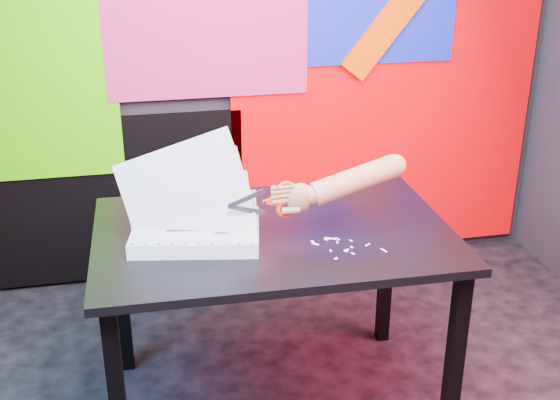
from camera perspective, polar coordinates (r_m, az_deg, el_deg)
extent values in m
cube|color=#26252B|center=(3.41, -1.77, 15.30)|extent=(3.00, 0.01, 2.70)
cube|color=#E40006|center=(3.66, 8.56, 7.57)|extent=(1.60, 0.02, 1.60)
cube|color=#C82363|center=(3.33, -6.00, 15.00)|extent=(0.95, 0.02, 0.80)
cube|color=#42DB00|center=(3.39, -19.59, 9.66)|extent=(0.75, 0.02, 1.00)
cube|color=black|center=(3.57, -13.44, -0.01)|extent=(1.30, 0.02, 0.85)
cube|color=black|center=(2.92, -12.78, -7.32)|extent=(0.05, 0.05, 0.72)
cube|color=black|center=(2.51, 13.97, -12.79)|extent=(0.05, 0.05, 0.72)
cube|color=black|center=(3.07, 8.61, -5.40)|extent=(0.05, 0.05, 0.72)
cube|color=black|center=(2.46, -0.55, -2.76)|extent=(1.25, 0.85, 0.03)
cube|color=silver|center=(2.39, -6.80, -2.60)|extent=(0.47, 0.38, 0.05)
cube|color=white|center=(2.38, -6.83, -2.04)|extent=(0.47, 0.38, 0.00)
cube|color=white|center=(2.38, -6.83, -1.94)|extent=(0.45, 0.36, 0.13)
cube|color=white|center=(2.38, -7.13, -1.29)|extent=(0.41, 0.32, 0.22)
cube|color=white|center=(2.38, -7.46, -0.13)|extent=(0.44, 0.25, 0.31)
cube|color=white|center=(2.37, -7.79, 0.99)|extent=(0.47, 0.18, 0.37)
cylinder|color=black|center=(2.28, -11.95, -3.56)|extent=(0.01, 0.01, 0.00)
cylinder|color=black|center=(2.27, -10.89, -3.56)|extent=(0.01, 0.01, 0.00)
cylinder|color=black|center=(2.27, -9.82, -3.56)|extent=(0.01, 0.01, 0.00)
cylinder|color=black|center=(2.26, -8.75, -3.56)|extent=(0.01, 0.01, 0.00)
cylinder|color=black|center=(2.26, -7.67, -3.55)|extent=(0.01, 0.01, 0.00)
cylinder|color=black|center=(2.25, -6.58, -3.55)|extent=(0.01, 0.01, 0.00)
cylinder|color=black|center=(2.25, -5.50, -3.54)|extent=(0.01, 0.01, 0.00)
cylinder|color=black|center=(2.25, -4.41, -3.53)|extent=(0.01, 0.01, 0.00)
cylinder|color=black|center=(2.24, -3.31, -3.52)|extent=(0.01, 0.01, 0.00)
cylinder|color=black|center=(2.24, -2.22, -3.51)|extent=(0.01, 0.01, 0.00)
cylinder|color=black|center=(2.54, -10.89, -0.69)|extent=(0.01, 0.01, 0.00)
cylinder|color=black|center=(2.53, -9.94, -0.68)|extent=(0.01, 0.01, 0.00)
cylinder|color=black|center=(2.52, -8.98, -0.68)|extent=(0.01, 0.01, 0.00)
cylinder|color=black|center=(2.52, -8.01, -0.67)|extent=(0.01, 0.01, 0.00)
cylinder|color=black|center=(2.51, -7.04, -0.66)|extent=(0.01, 0.01, 0.00)
cylinder|color=black|center=(2.51, -6.07, -0.65)|extent=(0.01, 0.01, 0.00)
cylinder|color=black|center=(2.51, -5.10, -0.64)|extent=(0.01, 0.01, 0.00)
cylinder|color=black|center=(2.51, -4.12, -0.63)|extent=(0.01, 0.01, 0.00)
cylinder|color=black|center=(2.50, -3.14, -0.62)|extent=(0.01, 0.01, 0.00)
cylinder|color=black|center=(2.50, -2.16, -0.61)|extent=(0.01, 0.01, 0.00)
cube|color=black|center=(2.44, -9.05, -1.48)|extent=(0.08, 0.03, 0.00)
cube|color=black|center=(2.41, -6.24, -1.68)|extent=(0.06, 0.02, 0.00)
cube|color=black|center=(2.35, -7.99, -2.48)|extent=(0.10, 0.03, 0.00)
cube|color=black|center=(2.32, -4.78, -2.69)|extent=(0.05, 0.02, 0.00)
cube|color=silver|center=(2.31, -2.76, 0.12)|extent=(0.13, 0.02, 0.06)
cube|color=silver|center=(2.32, -2.74, -0.79)|extent=(0.13, 0.02, 0.06)
cylinder|color=silver|center=(2.33, -1.29, -0.16)|extent=(0.01, 0.01, 0.01)
cube|color=#EE3911|center=(2.34, -0.76, -0.28)|extent=(0.05, 0.01, 0.02)
cube|color=#EE3911|center=(2.33, -0.76, 0.09)|extent=(0.05, 0.01, 0.02)
torus|color=#EE3911|center=(2.34, 0.46, 0.79)|extent=(0.07, 0.02, 0.07)
torus|color=#EE3911|center=(2.36, 0.46, -0.68)|extent=(0.07, 0.02, 0.07)
ellipsoid|color=#977453|center=(2.36, 1.64, 0.20)|extent=(0.10, 0.06, 0.10)
cylinder|color=#977453|center=(2.35, 0.46, -0.04)|extent=(0.08, 0.03, 0.02)
cylinder|color=#977453|center=(2.34, 0.46, 0.38)|extent=(0.07, 0.03, 0.02)
cylinder|color=#977453|center=(2.34, 0.46, 0.75)|extent=(0.07, 0.03, 0.02)
cylinder|color=#977453|center=(2.33, 0.46, 1.08)|extent=(0.06, 0.02, 0.02)
cylinder|color=#977453|center=(2.36, 0.91, -0.84)|extent=(0.07, 0.03, 0.03)
cylinder|color=#977453|center=(2.38, 2.76, 0.42)|extent=(0.06, 0.07, 0.07)
cylinder|color=#977453|center=(2.42, 6.11, 1.63)|extent=(0.33, 0.11, 0.15)
sphere|color=#977453|center=(2.46, 9.34, 2.79)|extent=(0.08, 0.08, 0.08)
cube|color=silver|center=(2.40, 3.99, -3.11)|extent=(0.02, 0.01, 0.00)
cube|color=silver|center=(2.39, 3.73, -3.14)|extent=(0.01, 0.02, 0.00)
cube|color=silver|center=(2.38, 5.79, -3.30)|extent=(0.01, 0.01, 0.00)
cube|color=silver|center=(2.39, 4.74, -3.22)|extent=(0.01, 0.01, 0.00)
cube|color=silver|center=(2.37, 2.69, -3.40)|extent=(0.01, 0.02, 0.00)
cube|color=silver|center=(2.35, 2.89, -3.59)|extent=(0.02, 0.02, 0.00)
cube|color=silver|center=(2.40, 4.54, -3.11)|extent=(0.02, 0.00, 0.00)
cube|color=silver|center=(2.37, 4.68, -3.45)|extent=(0.01, 0.01, 0.00)
cube|color=silver|center=(2.32, 5.41, -4.05)|extent=(0.02, 0.01, 0.00)
cube|color=silver|center=(2.26, 4.57, -4.77)|extent=(0.02, 0.02, 0.00)
cube|color=silver|center=(2.30, 5.94, -4.34)|extent=(0.01, 0.02, 0.00)
cube|color=silver|center=(2.39, 4.46, -3.18)|extent=(0.02, 0.02, 0.00)
cube|color=silver|center=(2.33, 8.44, -4.06)|extent=(0.01, 0.03, 0.00)
cube|color=silver|center=(2.36, 7.13, -3.63)|extent=(0.02, 0.02, 0.00)
cube|color=silver|center=(2.34, 5.85, -3.82)|extent=(0.01, 0.01, 0.00)
cube|color=silver|center=(2.31, 4.14, -4.12)|extent=(0.01, 0.02, 0.00)
cube|color=silver|center=(2.38, 3.86, -3.24)|extent=(0.02, 0.01, 0.00)
cube|color=silver|center=(2.31, 5.40, -4.17)|extent=(0.02, 0.01, 0.00)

